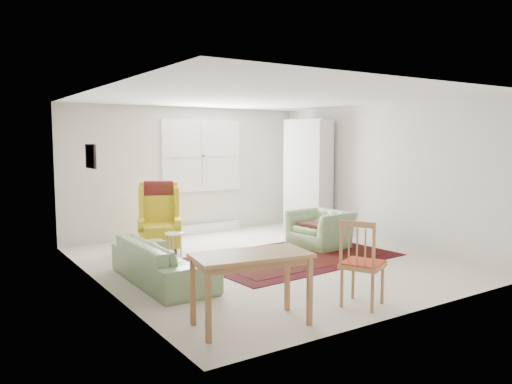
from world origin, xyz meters
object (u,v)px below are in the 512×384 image
sofa (162,253)px  desk_chair (363,262)px  armchair (321,225)px  cabinet (308,176)px  wingback_chair (159,217)px  desk (251,289)px  stool (174,245)px  coffee_table (319,235)px

sofa → desk_chair: (1.52, -2.10, 0.11)m
armchair → cabinet: 1.59m
cabinet → sofa: bearing=-169.9°
wingback_chair → desk_chair: size_ratio=1.18×
cabinet → desk: 5.30m
sofa → wingback_chair: size_ratio=1.65×
wingback_chair → desk_chair: bearing=-55.6°
armchair → stool: armchair is taller
coffee_table → sofa: bearing=-171.1°
armchair → cabinet: cabinet is taller
desk → desk_chair: 1.39m
wingback_chair → desk: bearing=-76.3°
sofa → armchair: bearing=-80.1°
cabinet → stool: bearing=175.6°
wingback_chair → stool: size_ratio=2.92×
cabinet → desk_chair: cabinet is taller
wingback_chair → cabinet: (3.21, 0.03, 0.55)m
desk → sofa: bearing=94.4°
stool → armchair: bearing=-14.8°
wingback_chair → desk_chair: (0.85, -3.84, -0.09)m
coffee_table → desk_chair: (-1.57, -2.59, 0.27)m
desk_chair → desk: bearing=57.5°
coffee_table → stool: bearing=163.2°
cabinet → desk_chair: 4.57m
coffee_table → armchair: bearing=36.8°
cabinet → armchair: bearing=-134.3°
wingback_chair → cabinet: size_ratio=0.52×
sofa → desk: (0.15, -1.92, -0.02)m
stool → desk_chair: (0.82, -3.31, 0.30)m
armchair → wingback_chair: 2.78m
wingback_chair → stool: 0.65m
coffee_table → desk_chair: desk_chair is taller
coffee_table → wingback_chair: bearing=152.7°
cabinet → wingback_chair: bearing=166.2°
sofa → coffee_table: bearing=-81.0°
cabinet → desk_chair: (-2.36, -3.86, -0.64)m
stool → desk_chair: desk_chair is taller
desk → cabinet: bearing=44.6°
stool → desk: 3.18m
desk → desk_chair: desk_chair is taller
desk_chair → coffee_table: bearing=-56.4°
stool → cabinet: 3.36m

